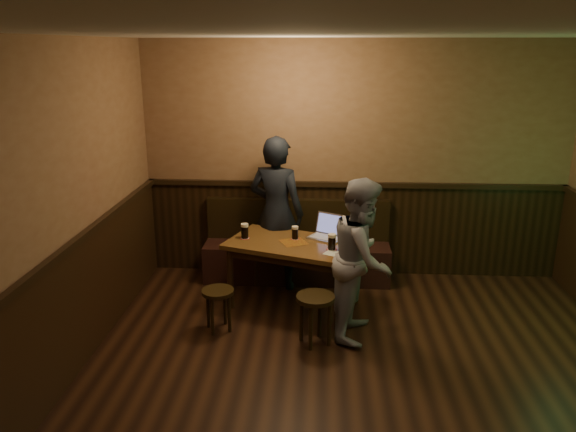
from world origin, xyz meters
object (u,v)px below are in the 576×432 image
at_px(stool_right, 315,305).
at_px(pint_left, 245,231).
at_px(laptop, 328,232).
at_px(bench, 297,254).
at_px(pint_mid, 295,233).
at_px(person_grey, 362,259).
at_px(pub_table, 294,251).
at_px(person_suit, 277,213).
at_px(pint_right, 332,242).
at_px(stool_left, 218,298).

distance_m(stool_right, pint_left, 1.25).
bearing_deg(laptop, bench, 151.67).
distance_m(bench, pint_left, 0.98).
relative_size(stool_right, pint_mid, 3.35).
bearing_deg(person_grey, pint_mid, 58.96).
bearing_deg(pint_left, pub_table, -10.13).
bearing_deg(person_suit, pint_right, 148.07).
xyz_separation_m(bench, stool_right, (0.24, -1.55, 0.08)).
bearing_deg(pint_mid, bench, 90.73).
height_order(stool_left, laptop, laptop).
bearing_deg(person_grey, pint_right, 51.28).
bearing_deg(stool_left, stool_right, -12.03).
height_order(bench, pint_mid, bench).
xyz_separation_m(pint_right, person_grey, (0.29, -0.37, -0.03)).
distance_m(pint_left, person_suit, 0.54).
height_order(laptop, person_suit, person_suit).
xyz_separation_m(stool_right, person_grey, (0.44, 0.23, 0.39)).
relative_size(pub_table, stool_left, 3.59).
bearing_deg(person_suit, pint_left, 72.81).
bearing_deg(stool_right, pint_mid, 104.82).
bearing_deg(stool_left, laptop, 35.54).
bearing_deg(bench, stool_right, -81.02).
relative_size(bench, pint_right, 13.11).
height_order(bench, pint_right, bench).
height_order(pint_mid, pint_right, pint_right).
bearing_deg(stool_right, pint_right, 75.68).
distance_m(stool_right, person_suit, 1.49).
height_order(stool_left, person_grey, person_grey).
distance_m(person_suit, person_grey, 1.43).
height_order(pint_mid, laptop, laptop).
distance_m(pub_table, stool_left, 0.97).
bearing_deg(pub_table, stool_left, -121.06).
xyz_separation_m(pub_table, pint_mid, (0.01, 0.10, 0.17)).
relative_size(stool_right, pint_left, 2.95).
relative_size(pub_table, pint_left, 9.32).
distance_m(pub_table, pint_mid, 0.20).
bearing_deg(bench, pint_right, -67.30).
xyz_separation_m(stool_left, pint_right, (1.11, 0.39, 0.47)).
xyz_separation_m(bench, pint_right, (0.40, -0.95, 0.50)).
distance_m(pint_right, laptop, 0.38).
relative_size(person_suit, person_grey, 1.14).
relative_size(pint_mid, laptop, 0.33).
relative_size(pint_right, person_suit, 0.09).
bearing_deg(stool_left, bench, 62.01).
distance_m(pub_table, pint_left, 0.57).
distance_m(bench, person_grey, 1.56).
distance_m(stool_left, pint_left, 0.85).
distance_m(pint_left, pint_right, 0.97).
distance_m(pint_mid, person_suit, 0.50).
xyz_separation_m(pub_table, stool_left, (-0.71, -0.59, -0.29)).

